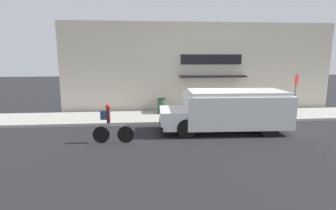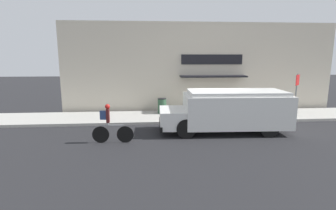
{
  "view_description": "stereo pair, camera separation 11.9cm",
  "coord_description": "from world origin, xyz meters",
  "px_view_note": "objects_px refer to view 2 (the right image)",
  "views": [
    {
      "loc": [
        -3.6,
        -13.58,
        3.63
      ],
      "look_at": [
        -2.41,
        -0.2,
        1.1
      ],
      "focal_mm": 28.0,
      "sensor_mm": 36.0,
      "label": 1
    },
    {
      "loc": [
        -3.48,
        -13.59,
        3.63
      ],
      "look_at": [
        -2.41,
        -0.2,
        1.1
      ],
      "focal_mm": 28.0,
      "sensor_mm": 36.0,
      "label": 2
    }
  ],
  "objects_px": {
    "school_bus": "(229,110)",
    "cyclist": "(110,125)",
    "trash_bin": "(162,106)",
    "stop_sign_post": "(297,88)"
  },
  "relations": [
    {
      "from": "school_bus",
      "to": "stop_sign_post",
      "type": "bearing_deg",
      "value": 28.1
    },
    {
      "from": "school_bus",
      "to": "stop_sign_post",
      "type": "distance_m",
      "value": 5.23
    },
    {
      "from": "cyclist",
      "to": "trash_bin",
      "type": "bearing_deg",
      "value": 66.17
    },
    {
      "from": "cyclist",
      "to": "school_bus",
      "type": "bearing_deg",
      "value": 15.02
    },
    {
      "from": "cyclist",
      "to": "stop_sign_post",
      "type": "bearing_deg",
      "value": 21.71
    },
    {
      "from": "trash_bin",
      "to": "cyclist",
      "type": "bearing_deg",
      "value": -116.65
    },
    {
      "from": "school_bus",
      "to": "cyclist",
      "type": "distance_m",
      "value": 5.6
    },
    {
      "from": "stop_sign_post",
      "to": "trash_bin",
      "type": "relative_size",
      "value": 2.67
    },
    {
      "from": "stop_sign_post",
      "to": "trash_bin",
      "type": "bearing_deg",
      "value": 169.04
    },
    {
      "from": "school_bus",
      "to": "trash_bin",
      "type": "relative_size",
      "value": 6.65
    }
  ]
}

